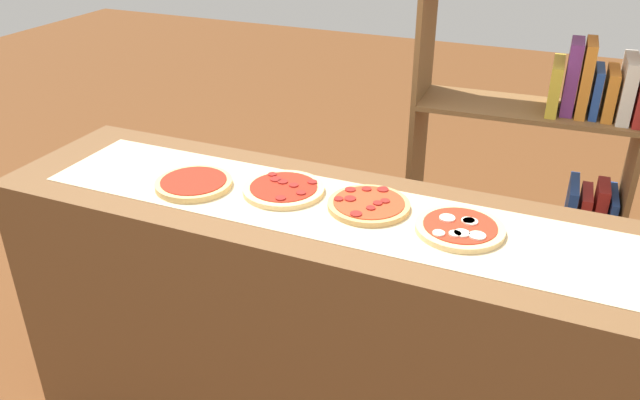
{
  "coord_description": "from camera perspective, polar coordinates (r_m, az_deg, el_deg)",
  "views": [
    {
      "loc": [
        0.66,
        -1.52,
        1.84
      ],
      "look_at": [
        0.0,
        0.0,
        0.97
      ],
      "focal_mm": 35.82,
      "sensor_mm": 36.0,
      "label": 1
    }
  ],
  "objects": [
    {
      "name": "counter",
      "position": [
        2.15,
        0.0,
        -11.8
      ],
      "size": [
        2.05,
        0.56,
        0.95
      ],
      "primitive_type": "cube",
      "color": "brown",
      "rests_on": "ground_plane"
    },
    {
      "name": "parchment_paper",
      "position": [
        1.88,
        0.0,
        -0.51
      ],
      "size": [
        1.75,
        0.37,
        0.0
      ],
      "primitive_type": "cube",
      "color": "beige",
      "rests_on": "counter"
    },
    {
      "name": "pizza_plain_0",
      "position": [
        2.02,
        -11.21,
        1.46
      ],
      "size": [
        0.24,
        0.24,
        0.02
      ],
      "color": "#DBB26B",
      "rests_on": "parchment_paper"
    },
    {
      "name": "pizza_pepperoni_1",
      "position": [
        1.96,
        -3.26,
        0.97
      ],
      "size": [
        0.25,
        0.25,
        0.02
      ],
      "color": "#E5C17F",
      "rests_on": "parchment_paper"
    },
    {
      "name": "pizza_pepperoni_2",
      "position": [
        1.87,
        4.37,
        -0.42
      ],
      "size": [
        0.24,
        0.24,
        0.02
      ],
      "color": "tan",
      "rests_on": "parchment_paper"
    },
    {
      "name": "pizza_mozzarella_3",
      "position": [
        1.79,
        12.39,
        -2.46
      ],
      "size": [
        0.24,
        0.24,
        0.02
      ],
      "color": "#E5C17F",
      "rests_on": "parchment_paper"
    },
    {
      "name": "bookshelf",
      "position": [
        2.62,
        19.34,
        1.33
      ],
      "size": [
        0.83,
        0.33,
        1.56
      ],
      "color": "brown",
      "rests_on": "ground_plane"
    }
  ]
}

